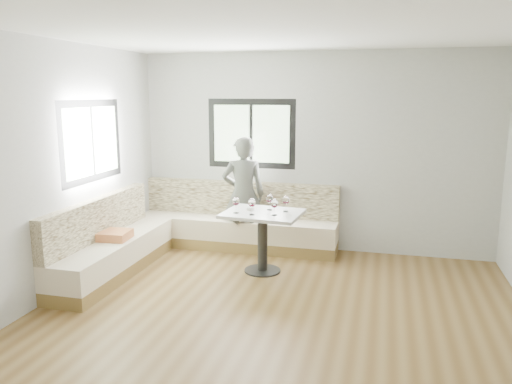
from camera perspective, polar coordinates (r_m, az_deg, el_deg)
room at (r=4.76m, az=1.43°, el=1.38°), size 5.01×5.01×2.81m
banquette at (r=6.91m, az=-7.94°, el=-4.81°), size 2.90×2.80×0.95m
table at (r=6.25m, az=0.76°, el=-4.04°), size 1.00×0.81×0.77m
person at (r=7.03m, az=-1.45°, el=-0.29°), size 0.69×0.56×1.65m
olive_ramekin at (r=6.29m, az=-0.66°, el=-1.93°), size 0.09×0.09×0.04m
wine_glass_a at (r=6.12m, az=-2.31°, el=-1.12°), size 0.09×0.09×0.20m
wine_glass_b at (r=6.04m, az=-0.48°, el=-1.29°), size 0.09×0.09×0.20m
wine_glass_c at (r=6.00m, az=2.12°, el=-1.37°), size 0.09×0.09×0.20m
wine_glass_d at (r=6.28m, az=1.57°, el=-0.80°), size 0.09×0.09×0.20m
wine_glass_e at (r=6.20m, az=3.44°, el=-0.97°), size 0.09×0.09×0.20m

